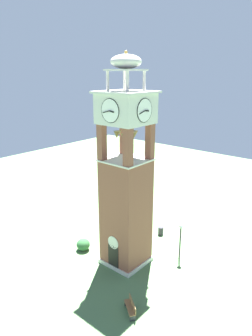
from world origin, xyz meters
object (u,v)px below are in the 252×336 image
at_px(park_bench, 131,307).
at_px(trash_bin, 161,231).
at_px(lamp_post, 181,235).
at_px(clock_tower, 126,185).

distance_m(park_bench, trash_bin, 11.11).
bearing_deg(lamp_post, clock_tower, -135.53).
xyz_separation_m(clock_tower, trash_bin, (-0.31, 5.79, -6.66)).
distance_m(clock_tower, trash_bin, 8.83).
height_order(clock_tower, lamp_post, clock_tower).
bearing_deg(trash_bin, clock_tower, -86.90).
height_order(park_bench, lamp_post, lamp_post).
xyz_separation_m(clock_tower, park_bench, (4.16, -4.38, -6.57)).
relative_size(park_bench, trash_bin, 1.95).
height_order(clock_tower, park_bench, clock_tower).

